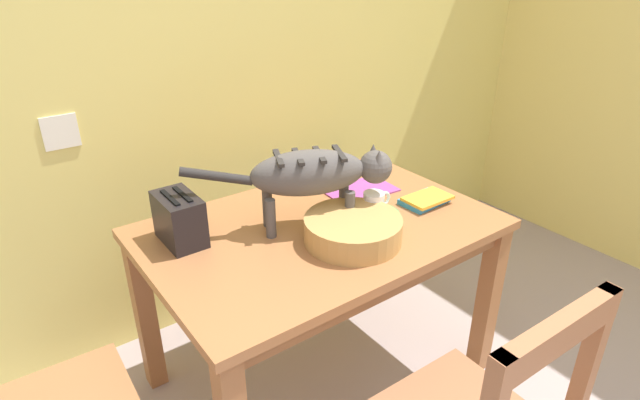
{
  "coord_description": "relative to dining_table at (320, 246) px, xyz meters",
  "views": [
    {
      "loc": [
        -0.91,
        0.11,
        1.63
      ],
      "look_at": [
        0.07,
        1.45,
        0.82
      ],
      "focal_mm": 29.0,
      "sensor_mm": 36.0,
      "label": 1
    }
  ],
  "objects": [
    {
      "name": "wall_rear",
      "position": [
        -0.07,
        0.73,
        0.62
      ],
      "size": [
        4.6,
        0.11,
        2.5
      ],
      "color": "#EDDA71",
      "rests_on": "ground_plane"
    },
    {
      "name": "dining_table",
      "position": [
        0.0,
        0.0,
        0.0
      ],
      "size": [
        1.25,
        0.84,
        0.72
      ],
      "color": "#A0643B",
      "rests_on": "ground_plane"
    },
    {
      "name": "cat",
      "position": [
        -0.02,
        0.0,
        0.3
      ],
      "size": [
        0.68,
        0.35,
        0.29
      ],
      "rotation": [
        0.0,
        0.0,
        -1.99
      ],
      "color": "#524C49",
      "rests_on": "dining_table"
    },
    {
      "name": "saucer_bowl",
      "position": [
        0.18,
        -0.09,
        0.1
      ],
      "size": [
        0.2,
        0.2,
        0.03
      ],
      "primitive_type": "cylinder",
      "color": "#409650",
      "rests_on": "dining_table"
    },
    {
      "name": "coffee_mug",
      "position": [
        0.19,
        -0.09,
        0.16
      ],
      "size": [
        0.12,
        0.08,
        0.08
      ],
      "color": "white",
      "rests_on": "saucer_bowl"
    },
    {
      "name": "magazine",
      "position": [
        0.31,
        0.14,
        0.09
      ],
      "size": [
        0.3,
        0.2,
        0.01
      ],
      "primitive_type": "cube",
      "rotation": [
        0.0,
        0.0,
        -0.06
      ],
      "color": "#9F4198",
      "rests_on": "dining_table"
    },
    {
      "name": "book_stack",
      "position": [
        0.44,
        -0.11,
        0.11
      ],
      "size": [
        0.19,
        0.14,
        0.03
      ],
      "color": "#3188CD",
      "rests_on": "dining_table"
    },
    {
      "name": "wicker_basket",
      "position": [
        0.02,
        -0.16,
        0.14
      ],
      "size": [
        0.34,
        0.34,
        0.09
      ],
      "color": "tan",
      "rests_on": "dining_table"
    },
    {
      "name": "toaster",
      "position": [
        -0.45,
        0.19,
        0.18
      ],
      "size": [
        0.12,
        0.2,
        0.18
      ],
      "color": "black",
      "rests_on": "dining_table"
    }
  ]
}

